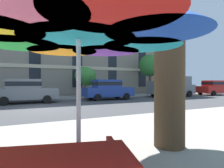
{
  "coord_description": "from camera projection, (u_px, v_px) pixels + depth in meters",
  "views": [
    {
      "loc": [
        -1.23,
        -11.38,
        1.52
      ],
      "look_at": [
        5.87,
        3.2,
        1.4
      ],
      "focal_mm": 29.88,
      "sensor_mm": 36.0,
      "label": 1
    }
  ],
  "objects": [
    {
      "name": "sidewalk_far",
      "position": [
        37.0,
        99.0,
        16.9
      ],
      "size": [
        56.0,
        3.6,
        0.12
      ],
      "primitive_type": "cube",
      "color": "gray",
      "rests_on": "ground"
    },
    {
      "name": "sedan_blue",
      "position": [
        108.0,
        89.0,
        16.59
      ],
      "size": [
        4.4,
        1.98,
        1.78
      ],
      "color": "navy",
      "rests_on": "ground"
    },
    {
      "name": "sedan_red",
      "position": [
        214.0,
        87.0,
        22.87
      ],
      "size": [
        4.4,
        1.98,
        1.78
      ],
      "color": "#B21E19",
      "rests_on": "ground"
    },
    {
      "name": "pickup_gray",
      "position": [
        173.0,
        87.0,
        19.97
      ],
      "size": [
        5.1,
        2.12,
        2.2
      ],
      "color": "slate",
      "rests_on": "ground"
    },
    {
      "name": "street_tree_middle",
      "position": [
        85.0,
        76.0,
        18.79
      ],
      "size": [
        2.18,
        1.88,
        3.13
      ],
      "color": "brown",
      "rests_on": "ground"
    },
    {
      "name": "ground_plane",
      "position": [
        45.0,
        109.0,
        10.78
      ],
      "size": [
        120.0,
        120.0,
        0.0
      ],
      "primitive_type": "plane",
      "color": "#424244"
    },
    {
      "name": "apartment_building",
      "position": [
        32.0,
        21.0,
        24.19
      ],
      "size": [
        39.34,
        12.08,
        19.2
      ],
      "color": "gray",
      "rests_on": "ground"
    },
    {
      "name": "sedan_gray",
      "position": [
        25.0,
        90.0,
        13.68
      ],
      "size": [
        4.4,
        1.98,
        1.78
      ],
      "color": "slate",
      "rests_on": "ground"
    },
    {
      "name": "street_tree_right",
      "position": [
        149.0,
        66.0,
        22.52
      ],
      "size": [
        2.62,
        2.79,
        4.91
      ],
      "color": "brown",
      "rests_on": "ground"
    },
    {
      "name": "patio_umbrella",
      "position": [
        78.0,
        25.0,
        2.43
      ],
      "size": [
        3.21,
        3.21,
        2.53
      ],
      "color": "silver",
      "rests_on": "ground"
    }
  ]
}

